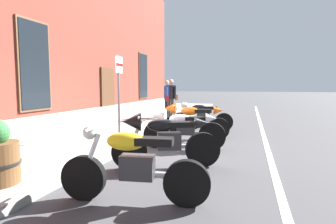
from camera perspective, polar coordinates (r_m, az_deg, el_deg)
name	(u,v)px	position (r m, az deg, el deg)	size (l,w,h in m)	color
ground_plane	(136,147)	(7.22, -6.52, -7.03)	(140.00, 140.00, 0.00)	#38383A
sidewalk	(84,141)	(7.91, -16.78, -5.62)	(30.88, 3.04, 0.14)	gray
lane_stripe	(269,155)	(6.70, 19.92, -8.27)	(30.88, 0.12, 0.01)	silver
motorcycle_yellow_naked	(132,166)	(3.77, -7.29, -10.89)	(0.62, 2.01, 1.01)	black
motorcycle_black_sport	(163,138)	(5.27, -1.12, -5.26)	(0.91, 1.95, 1.06)	black
motorcycle_white_sport	(181,127)	(6.87, 2.67, -3.04)	(0.62, 2.02, 0.99)	black
motorcycle_orange_sport	(191,119)	(8.17, 4.60, -1.47)	(0.65, 2.07, 1.06)	black
motorcycle_black_naked	(201,117)	(9.77, 6.78, -0.95)	(0.63, 2.12, 0.96)	black
pedestrian_blue_top	(166,97)	(11.93, -0.32, 3.05)	(0.63, 0.35, 1.65)	black
pedestrian_dark_jacket	(171,96)	(12.67, 0.60, 3.32)	(0.37, 0.63, 1.70)	#38332D
parking_sign	(119,84)	(7.78, -9.96, 5.58)	(0.36, 0.07, 2.22)	#4C4C51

